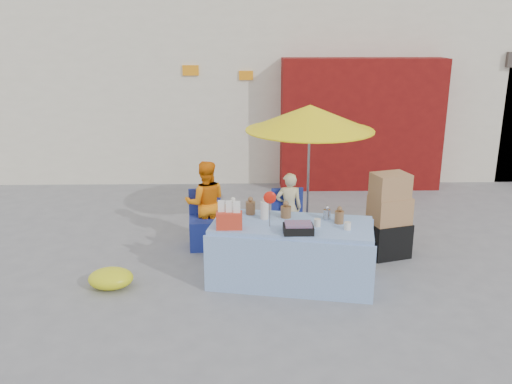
{
  "coord_description": "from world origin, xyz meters",
  "views": [
    {
      "loc": [
        -0.15,
        -6.51,
        3.17
      ],
      "look_at": [
        0.01,
        0.6,
        1.0
      ],
      "focal_mm": 38.0,
      "sensor_mm": 36.0,
      "label": 1
    }
  ],
  "objects_px": {
    "chair_right": "(289,230)",
    "chair_left": "(206,230)",
    "vendor_orange": "(206,203)",
    "umbrella": "(310,118)",
    "box_stack": "(389,218)",
    "vendor_beige": "(289,208)",
    "market_table": "(291,252)"
  },
  "relations": [
    {
      "from": "chair_left",
      "to": "vendor_orange",
      "type": "distance_m",
      "value": 0.41
    },
    {
      "from": "vendor_orange",
      "to": "umbrella",
      "type": "distance_m",
      "value": 1.99
    },
    {
      "from": "market_table",
      "to": "umbrella",
      "type": "bearing_deg",
      "value": 86.6
    },
    {
      "from": "chair_left",
      "to": "box_stack",
      "type": "relative_size",
      "value": 0.69
    },
    {
      "from": "market_table",
      "to": "vendor_beige",
      "type": "relative_size",
      "value": 2.01
    },
    {
      "from": "market_table",
      "to": "chair_left",
      "type": "height_order",
      "value": "market_table"
    },
    {
      "from": "market_table",
      "to": "chair_right",
      "type": "height_order",
      "value": "market_table"
    },
    {
      "from": "vendor_beige",
      "to": "box_stack",
      "type": "height_order",
      "value": "box_stack"
    },
    {
      "from": "chair_left",
      "to": "market_table",
      "type": "bearing_deg",
      "value": -50.21
    },
    {
      "from": "umbrella",
      "to": "chair_left",
      "type": "bearing_deg",
      "value": -169.62
    },
    {
      "from": "market_table",
      "to": "umbrella",
      "type": "distance_m",
      "value": 2.12
    },
    {
      "from": "vendor_beige",
      "to": "umbrella",
      "type": "xyz_separation_m",
      "value": [
        0.3,
        0.15,
        1.34
      ]
    },
    {
      "from": "market_table",
      "to": "vendor_beige",
      "type": "bearing_deg",
      "value": 97.7
    },
    {
      "from": "vendor_orange",
      "to": "box_stack",
      "type": "relative_size",
      "value": 1.05
    },
    {
      "from": "market_table",
      "to": "box_stack",
      "type": "distance_m",
      "value": 1.66
    },
    {
      "from": "vendor_beige",
      "to": "umbrella",
      "type": "distance_m",
      "value": 1.38
    },
    {
      "from": "vendor_orange",
      "to": "vendor_beige",
      "type": "distance_m",
      "value": 1.25
    },
    {
      "from": "box_stack",
      "to": "chair_left",
      "type": "bearing_deg",
      "value": 171.46
    },
    {
      "from": "vendor_beige",
      "to": "vendor_orange",
      "type": "bearing_deg",
      "value": -5.13
    },
    {
      "from": "chair_left",
      "to": "chair_right",
      "type": "distance_m",
      "value": 1.25
    },
    {
      "from": "chair_left",
      "to": "umbrella",
      "type": "bearing_deg",
      "value": 5.25
    },
    {
      "from": "chair_left",
      "to": "vendor_beige",
      "type": "bearing_deg",
      "value": 0.99
    },
    {
      "from": "vendor_orange",
      "to": "vendor_beige",
      "type": "bearing_deg",
      "value": 174.87
    },
    {
      "from": "chair_right",
      "to": "box_stack",
      "type": "height_order",
      "value": "box_stack"
    },
    {
      "from": "umbrella",
      "to": "vendor_beige",
      "type": "bearing_deg",
      "value": -153.43
    },
    {
      "from": "market_table",
      "to": "vendor_orange",
      "type": "relative_size",
      "value": 1.72
    },
    {
      "from": "chair_right",
      "to": "chair_left",
      "type": "bearing_deg",
      "value": 174.87
    },
    {
      "from": "chair_left",
      "to": "umbrella",
      "type": "relative_size",
      "value": 0.41
    },
    {
      "from": "vendor_orange",
      "to": "vendor_beige",
      "type": "height_order",
      "value": "vendor_orange"
    },
    {
      "from": "vendor_beige",
      "to": "market_table",
      "type": "bearing_deg",
      "value": 81.63
    },
    {
      "from": "chair_left",
      "to": "box_stack",
      "type": "bearing_deg",
      "value": -13.67
    },
    {
      "from": "vendor_beige",
      "to": "umbrella",
      "type": "relative_size",
      "value": 0.53
    }
  ]
}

